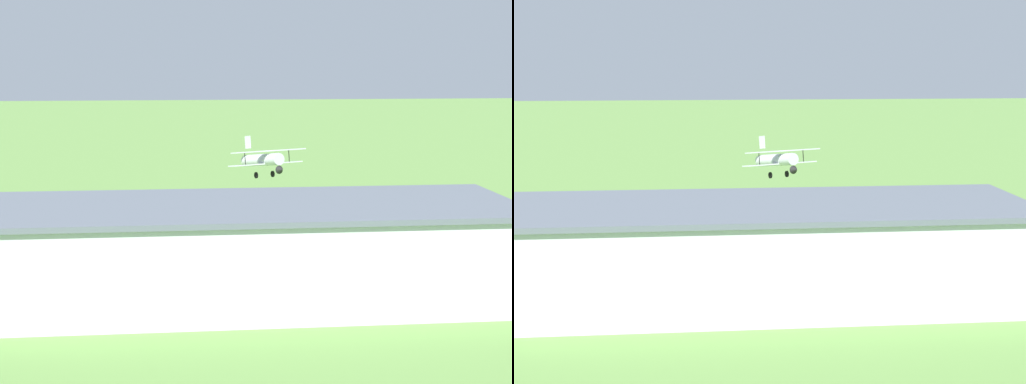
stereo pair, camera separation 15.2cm
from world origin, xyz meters
TOP-DOWN VIEW (x-y plane):
  - ground_plane at (0.00, 0.00)m, footprint 400.00×400.00m
  - hangar at (-2.24, 36.76)m, footprint 34.32×12.67m
  - biplane at (-6.53, 5.78)m, footprint 8.00×8.00m
  - car_red at (14.97, 24.76)m, footprint 2.41×4.48m
  - person_walking_on_apron at (-18.39, 27.79)m, footprint 0.39×0.39m
  - person_by_parked_cars at (-16.69, 22.13)m, footprint 0.48×0.48m
  - person_beside_truck at (7.30, 20.73)m, footprint 0.48×0.48m

SIDE VIEW (x-z plane):
  - ground_plane at x=0.00m, z-range 0.00..0.00m
  - person_beside_truck at x=7.30m, z-range -0.01..1.53m
  - person_by_parked_cars at x=-16.69m, z-range 0.00..1.74m
  - car_red at x=14.97m, z-range 0.02..1.74m
  - person_walking_on_apron at x=-18.39m, z-range 0.00..1.78m
  - hangar at x=-2.24m, z-range 0.01..6.36m
  - biplane at x=-6.53m, z-range 3.22..7.21m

